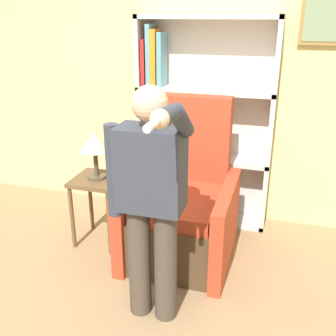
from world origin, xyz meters
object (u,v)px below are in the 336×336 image
armchair (183,210)px  side_table (98,191)px  bookcase (191,125)px  person_standing (150,197)px  table_lamp (95,144)px

armchair → side_table: size_ratio=2.12×
bookcase → person_standing: bearing=-86.1°
bookcase → armchair: 0.88m
armchair → table_lamp: (-0.76, -0.05, 0.54)m
bookcase → side_table: size_ratio=3.15×
armchair → table_lamp: bearing=-176.5°
bookcase → side_table: bearing=-132.7°
bookcase → person_standing: bookcase is taller
side_table → armchair: bearing=3.5°
person_standing → table_lamp: size_ratio=3.79×
bookcase → armchair: bookcase is taller
bookcase → table_lamp: (-0.66, -0.71, -0.03)m
armchair → table_lamp: 0.93m
armchair → bookcase: bearing=98.6°
side_table → bookcase: bearing=47.3°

